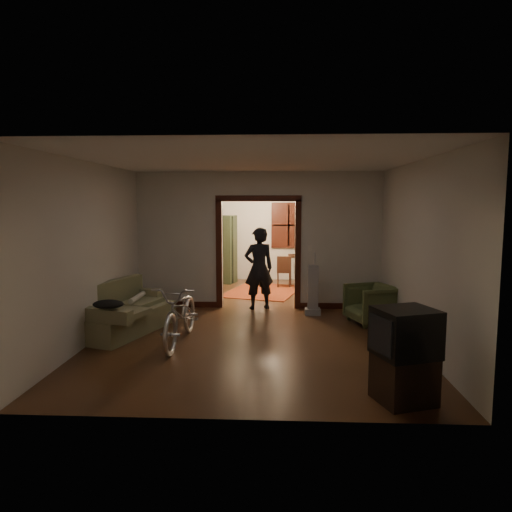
# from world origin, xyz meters

# --- Properties ---
(floor) EXTENTS (5.00, 8.50, 0.01)m
(floor) POSITION_xyz_m (0.00, 0.00, 0.00)
(floor) COLOR #331C10
(floor) RESTS_ON ground
(ceiling) EXTENTS (5.00, 8.50, 0.01)m
(ceiling) POSITION_xyz_m (0.00, 0.00, 2.80)
(ceiling) COLOR white
(ceiling) RESTS_ON floor
(wall_back) EXTENTS (5.00, 0.02, 2.80)m
(wall_back) POSITION_xyz_m (0.00, 4.25, 1.40)
(wall_back) COLOR beige
(wall_back) RESTS_ON floor
(wall_left) EXTENTS (0.02, 8.50, 2.80)m
(wall_left) POSITION_xyz_m (-2.50, 0.00, 1.40)
(wall_left) COLOR beige
(wall_left) RESTS_ON floor
(wall_right) EXTENTS (0.02, 8.50, 2.80)m
(wall_right) POSITION_xyz_m (2.50, 0.00, 1.40)
(wall_right) COLOR beige
(wall_right) RESTS_ON floor
(partition_wall) EXTENTS (5.00, 0.14, 2.80)m
(partition_wall) POSITION_xyz_m (0.00, 0.75, 1.40)
(partition_wall) COLOR beige
(partition_wall) RESTS_ON floor
(door_casing) EXTENTS (1.74, 0.20, 2.32)m
(door_casing) POSITION_xyz_m (0.00, 0.75, 1.10)
(door_casing) COLOR #33130B
(door_casing) RESTS_ON floor
(far_window) EXTENTS (0.98, 0.06, 1.28)m
(far_window) POSITION_xyz_m (0.70, 4.21, 1.55)
(far_window) COLOR black
(far_window) RESTS_ON wall_back
(chandelier) EXTENTS (0.24, 0.24, 0.24)m
(chandelier) POSITION_xyz_m (0.00, 2.50, 2.35)
(chandelier) COLOR #FFE0A5
(chandelier) RESTS_ON ceiling
(light_switch) EXTENTS (0.08, 0.01, 0.12)m
(light_switch) POSITION_xyz_m (1.05, 0.68, 1.25)
(light_switch) COLOR silver
(light_switch) RESTS_ON partition_wall
(sofa) EXTENTS (1.37, 2.01, 0.85)m
(sofa) POSITION_xyz_m (-2.15, -1.19, 0.42)
(sofa) COLOR #6C6F4A
(sofa) RESTS_ON floor
(rolled_paper) EXTENTS (0.09, 0.73, 0.09)m
(rolled_paper) POSITION_xyz_m (-2.05, -0.89, 0.53)
(rolled_paper) COLOR beige
(rolled_paper) RESTS_ON sofa
(jacket) EXTENTS (0.45, 0.34, 0.13)m
(jacket) POSITION_xyz_m (-2.10, -2.10, 0.68)
(jacket) COLOR black
(jacket) RESTS_ON sofa
(bicycle) EXTENTS (0.68, 1.81, 0.94)m
(bicycle) POSITION_xyz_m (-1.09, -1.77, 0.47)
(bicycle) COLOR silver
(bicycle) RESTS_ON floor
(armchair) EXTENTS (0.99, 0.97, 0.71)m
(armchair) POSITION_xyz_m (2.09, -0.42, 0.35)
(armchair) COLOR #47542F
(armchair) RESTS_ON floor
(tv_stand) EXTENTS (0.71, 0.67, 0.52)m
(tv_stand) POSITION_xyz_m (1.78, -3.74, 0.26)
(tv_stand) COLOR black
(tv_stand) RESTS_ON floor
(crt_tv) EXTENTS (0.74, 0.71, 0.52)m
(crt_tv) POSITION_xyz_m (1.78, -3.74, 0.78)
(crt_tv) COLOR black
(crt_tv) RESTS_ON tv_stand
(vacuum) EXTENTS (0.36, 0.32, 0.98)m
(vacuum) POSITION_xyz_m (1.09, 0.17, 0.49)
(vacuum) COLOR gray
(vacuum) RESTS_ON floor
(person) EXTENTS (0.71, 0.58, 1.68)m
(person) POSITION_xyz_m (0.01, 0.62, 0.84)
(person) COLOR black
(person) RESTS_ON floor
(oriental_rug) EXTENTS (2.09, 2.43, 0.02)m
(oriental_rug) POSITION_xyz_m (0.04, 2.46, 0.01)
(oriental_rug) COLOR maroon
(oriental_rug) RESTS_ON floor
(locker) EXTENTS (1.03, 0.76, 1.84)m
(locker) POSITION_xyz_m (-1.23, 3.72, 0.92)
(locker) COLOR #242E1C
(locker) RESTS_ON floor
(globe) EXTENTS (0.28, 0.28, 0.28)m
(globe) POSITION_xyz_m (-1.23, 3.72, 1.94)
(globe) COLOR #1E5972
(globe) RESTS_ON locker
(desk) EXTENTS (1.04, 0.59, 0.76)m
(desk) POSITION_xyz_m (1.20, 3.66, 0.38)
(desk) COLOR black
(desk) RESTS_ON floor
(desk_chair) EXTENTS (0.45, 0.45, 0.81)m
(desk_chair) POSITION_xyz_m (0.56, 3.13, 0.41)
(desk_chair) COLOR black
(desk_chair) RESTS_ON floor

